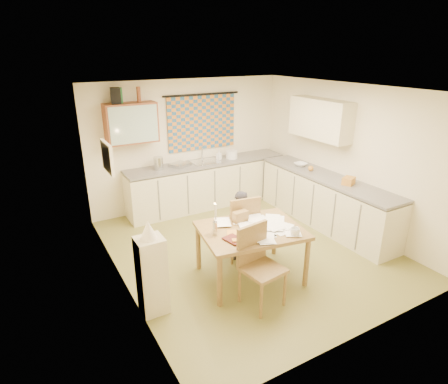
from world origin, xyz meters
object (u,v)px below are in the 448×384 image
counter_back (208,184)px  chair_far (240,238)px  stove (379,227)px  dining_table (250,253)px  person (239,225)px  shelf_stand (152,276)px  counter_right (325,201)px

counter_back → chair_far: (-0.52, -2.06, -0.13)m
stove → dining_table: size_ratio=0.59×
counter_back → chair_far: bearing=-104.1°
stove → chair_far: chair_far is taller
counter_back → stove: (1.43, -3.02, -0.01)m
counter_back → dining_table: size_ratio=2.20×
chair_far → person: (-0.03, -0.03, 0.23)m
stove → shelf_stand: size_ratio=0.89×
person → chair_far: bearing=-139.8°
dining_table → stove: bearing=-1.7°
counter_back → dining_table: (-0.69, -2.62, -0.07)m
counter_right → shelf_stand: size_ratio=2.97×
chair_far → shelf_stand: chair_far is taller
stove → dining_table: bearing=169.2°
stove → dining_table: stove is taller
dining_table → person: (0.14, 0.53, 0.17)m
stove → person: 2.18m
dining_table → chair_far: 0.58m
counter_right → stove: (0.00, -1.18, -0.01)m
counter_right → dining_table: bearing=-159.9°
counter_back → shelf_stand: bearing=-128.5°
counter_back → shelf_stand: shelf_stand is taller
stove → chair_far: 2.17m
dining_table → shelf_stand: 1.43m
stove → dining_table: (-2.11, 0.40, -0.06)m
dining_table → shelf_stand: shelf_stand is taller
counter_back → counter_right: 2.33m
chair_far → shelf_stand: bearing=28.3°
stove → shelf_stand: bearing=174.1°
stove → dining_table: 2.15m
counter_back → dining_table: 2.70m
chair_far → dining_table: bearing=81.2°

